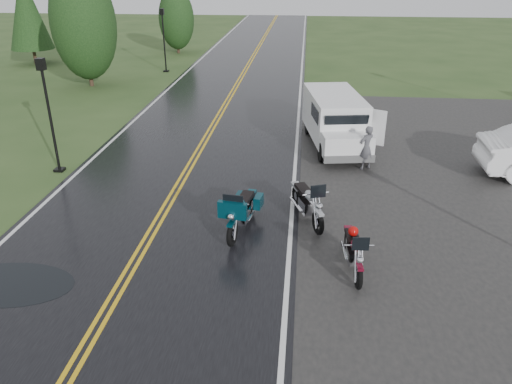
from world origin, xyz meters
TOP-DOWN VIEW (x-y plane):
  - ground at (0.00, 0.00)m, footprint 120.00×120.00m
  - road at (0.00, 10.00)m, footprint 8.00×100.00m
  - motorcycle_red at (5.40, -0.89)m, footprint 0.91×2.14m
  - motorcycle_teal at (2.31, 0.67)m, footprint 1.23×2.48m
  - motorcycle_silver at (4.53, 1.49)m, footprint 1.61×2.50m
  - van_white at (4.78, 7.00)m, footprint 2.80×5.53m
  - person_at_van at (6.29, 6.43)m, footprint 0.69×0.64m
  - lamp_post_near_left at (-4.54, 5.23)m, footprint 0.34×0.34m
  - lamp_post_far_left at (-5.24, 22.52)m, footprint 0.35×0.35m
  - tree_left_mid at (-8.58, 18.05)m, footprint 3.66×3.66m
  - tree_left_far at (-6.15, 29.79)m, footprint 2.74×2.74m
  - pine_left_far at (-15.26, 24.25)m, footprint 2.92×2.92m

SIDE VIEW (x-z plane):
  - ground at x=0.00m, z-range 0.00..0.00m
  - road at x=0.00m, z-range 0.00..0.04m
  - motorcycle_red at x=5.40m, z-range 0.00..1.24m
  - motorcycle_silver at x=4.53m, z-range 0.00..1.39m
  - motorcycle_teal at x=2.31m, z-range 0.00..1.40m
  - person_at_van at x=6.29m, z-range 0.00..1.58m
  - van_white at x=4.78m, z-range 0.00..2.07m
  - lamp_post_near_left at x=-4.54m, z-range 0.00..3.99m
  - lamp_post_far_left at x=-5.24m, z-range 0.00..4.04m
  - tree_left_far at x=-6.15m, z-range 0.00..4.22m
  - tree_left_mid at x=-8.58m, z-range 0.00..5.72m
  - pine_left_far at x=-15.26m, z-range 0.00..6.09m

